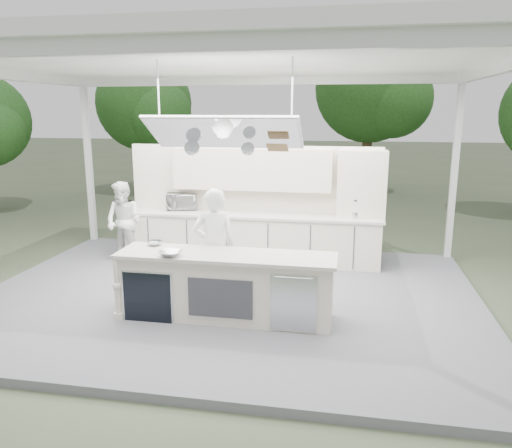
% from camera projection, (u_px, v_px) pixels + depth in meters
% --- Properties ---
extents(ground, '(90.00, 90.00, 0.00)m').
position_uv_depth(ground, '(228.00, 301.00, 8.13)').
color(ground, '#425137').
rests_on(ground, ground).
extents(stage_deck, '(8.00, 6.00, 0.12)m').
position_uv_depth(stage_deck, '(228.00, 297.00, 8.12)').
color(stage_deck, '#58575C').
rests_on(stage_deck, ground).
extents(tent, '(8.20, 6.20, 3.86)m').
position_uv_depth(tent, '(225.00, 63.00, 7.30)').
color(tent, white).
rests_on(tent, ground).
extents(demo_island, '(3.10, 0.79, 0.95)m').
position_uv_depth(demo_island, '(225.00, 286.00, 7.10)').
color(demo_island, beige).
rests_on(demo_island, stage_deck).
extents(back_counter, '(5.08, 0.72, 0.95)m').
position_uv_depth(back_counter, '(250.00, 237.00, 9.82)').
color(back_counter, beige).
rests_on(back_counter, stage_deck).
extents(back_wall_unit, '(5.05, 0.48, 2.25)m').
position_uv_depth(back_wall_unit, '(275.00, 187.00, 9.73)').
color(back_wall_unit, beige).
rests_on(back_wall_unit, stage_deck).
extents(tree_cluster, '(19.55, 9.40, 5.85)m').
position_uv_depth(tree_cluster, '(291.00, 103.00, 16.80)').
color(tree_cluster, brown).
rests_on(tree_cluster, ground).
extents(head_chef, '(0.77, 0.66, 1.79)m').
position_uv_depth(head_chef, '(214.00, 246.00, 7.58)').
color(head_chef, white).
rests_on(head_chef, stage_deck).
extents(sous_chef, '(0.88, 0.76, 1.58)m').
position_uv_depth(sous_chef, '(124.00, 222.00, 9.76)').
color(sous_chef, white).
rests_on(sous_chef, stage_deck).
extents(toaster_oven, '(0.69, 0.56, 0.33)m').
position_uv_depth(toaster_oven, '(182.00, 201.00, 10.11)').
color(toaster_oven, silver).
rests_on(toaster_oven, back_counter).
extents(bowl_large, '(0.36, 0.36, 0.08)m').
position_uv_depth(bowl_large, '(170.00, 253.00, 6.88)').
color(bowl_large, silver).
rests_on(bowl_large, demo_island).
extents(bowl_small, '(0.26, 0.26, 0.07)m').
position_uv_depth(bowl_small, '(154.00, 243.00, 7.44)').
color(bowl_small, '#AFB1B6').
rests_on(bowl_small, demo_island).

